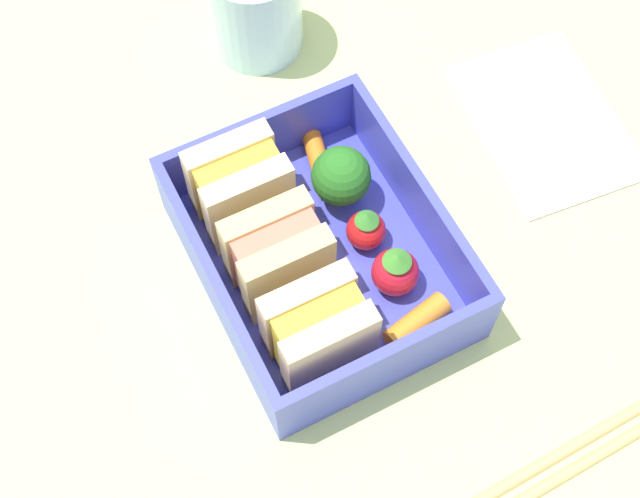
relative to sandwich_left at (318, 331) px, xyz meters
The scene contains 14 objects.
ground_plane 7.67cm from the sandwich_left, 27.96° to the right, with size 120.00×120.00×2.00cm, color #BDD382.
bento_tray 6.70cm from the sandwich_left, 27.96° to the right, with size 16.90×13.67×1.20cm, color #444BCC.
bento_rim 5.75cm from the sandwich_left, 27.96° to the right, with size 16.90×13.67×4.34cm.
sandwich_left is the anchor object (origin of this frame).
sandwich_center_left 5.03cm from the sandwich_left, ahead, with size 3.99×5.34×5.86cm.
sandwich_center 10.07cm from the sandwich_left, ahead, with size 3.99×5.34×5.86cm.
carrot_stick_left 6.20cm from the sandwich_left, 103.05° to the right, with size 1.46×1.46×4.03cm, color orange.
strawberry_left 6.30cm from the sandwich_left, 73.33° to the right, with size 2.81×2.81×3.41cm.
strawberry_far_left 7.58cm from the sandwich_left, 50.74° to the right, with size 2.41×2.41×3.01cm.
broccoli_floret 10.17cm from the sandwich_left, 34.67° to the right, with size 3.62×3.62×4.34cm.
carrot_stick_far_left 12.35cm from the sandwich_left, 27.34° to the right, with size 1.24×1.24×4.43cm, color orange.
chopstick_pair 13.56cm from the sandwich_left, 154.75° to the right, with size 2.32×19.13×0.70cm.
drinking_glass 23.95cm from the sandwich_left, 16.79° to the right, with size 6.32×6.32×7.07cm, color silver.
folded_napkin 22.79cm from the sandwich_left, 69.35° to the right, with size 12.85×9.04×0.40cm, color silver.
Camera 1 is at (-21.10, 10.77, 48.94)cm, focal length 50.00 mm.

